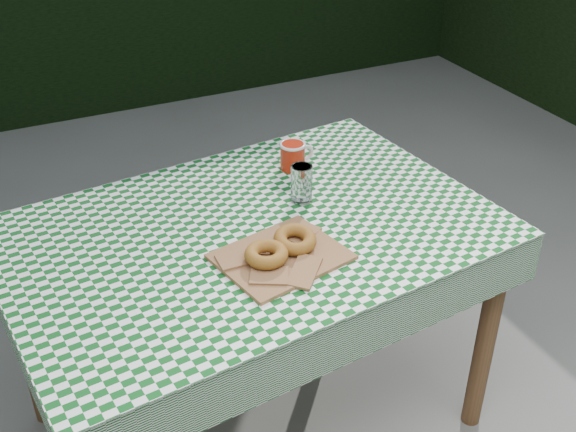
# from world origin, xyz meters

# --- Properties ---
(table) EXTENTS (1.40, 1.02, 0.75)m
(table) POSITION_xyz_m (0.17, 0.14, 0.38)
(table) COLOR brown
(table) RESTS_ON ground
(tablecloth) EXTENTS (1.43, 1.04, 0.01)m
(tablecloth) POSITION_xyz_m (0.17, 0.14, 0.75)
(tablecloth) COLOR #0B4A17
(tablecloth) RESTS_ON table
(paper_bag) EXTENTS (0.36, 0.31, 0.02)m
(paper_bag) POSITION_xyz_m (0.18, -0.03, 0.76)
(paper_bag) COLOR #976C42
(paper_bag) RESTS_ON tablecloth
(bagel_front) EXTENTS (0.14, 0.14, 0.04)m
(bagel_front) POSITION_xyz_m (0.13, -0.04, 0.79)
(bagel_front) COLOR #9C6820
(bagel_front) RESTS_ON paper_bag
(bagel_back) EXTENTS (0.12, 0.12, 0.04)m
(bagel_back) POSITION_xyz_m (0.23, -0.01, 0.79)
(bagel_back) COLOR brown
(bagel_back) RESTS_ON paper_bag
(coffee_mug) EXTENTS (0.16, 0.16, 0.09)m
(coffee_mug) POSITION_xyz_m (0.42, 0.40, 0.80)
(coffee_mug) COLOR #A81E0A
(coffee_mug) RESTS_ON tablecloth
(drinking_glass) EXTENTS (0.07, 0.07, 0.11)m
(drinking_glass) POSITION_xyz_m (0.36, 0.21, 0.81)
(drinking_glass) COLOR silver
(drinking_glass) RESTS_ON tablecloth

